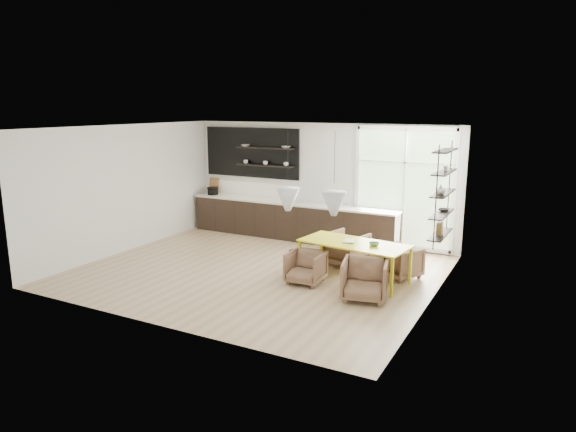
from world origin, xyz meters
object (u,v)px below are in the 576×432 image
(dining_table, at_px, (354,245))
(armchair_front_right, at_px, (365,280))
(wire_stool, at_px, (297,258))
(armchair_front_left, at_px, (306,267))
(armchair_back_left, at_px, (346,249))
(armchair_back_right, at_px, (401,262))

(dining_table, distance_m, armchair_front_right, 1.06)
(armchair_front_right, bearing_deg, wire_stool, 141.74)
(armchair_front_left, bearing_deg, wire_stool, 129.21)
(armchair_back_left, xyz_separation_m, armchair_front_right, (1.01, -1.71, 0.00))
(armchair_back_left, height_order, armchair_front_right, armchair_front_right)
(dining_table, relative_size, armchair_back_right, 3.17)
(dining_table, height_order, armchair_front_left, dining_table)
(wire_stool, bearing_deg, armchair_front_left, -48.51)
(armchair_back_left, distance_m, armchair_front_left, 1.45)
(dining_table, height_order, armchair_back_right, dining_table)
(armchair_back_left, bearing_deg, dining_table, 134.70)
(armchair_front_left, xyz_separation_m, wire_stool, (-0.44, 0.49, -0.02))
(armchair_back_right, height_order, armchair_front_right, armchair_front_right)
(armchair_front_right, bearing_deg, armchair_back_left, 106.66)
(armchair_back_right, relative_size, armchair_front_left, 1.01)
(dining_table, xyz_separation_m, armchair_back_right, (0.77, 0.60, -0.39))
(armchair_back_right, bearing_deg, dining_table, 66.95)
(dining_table, xyz_separation_m, armchair_back_left, (-0.48, 0.86, -0.35))
(dining_table, relative_size, wire_stool, 4.82)
(armchair_front_left, distance_m, armchair_front_right, 1.31)
(armchair_back_right, relative_size, armchair_front_right, 0.87)
(armchair_back_right, relative_size, wire_stool, 1.52)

